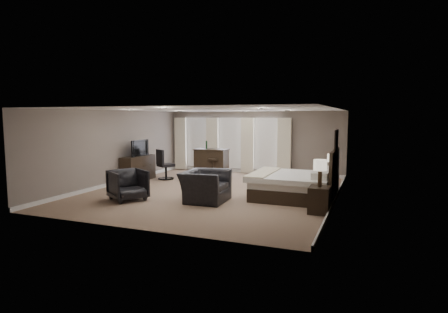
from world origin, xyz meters
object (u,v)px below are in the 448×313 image
at_px(bar_counter, 211,163).
at_px(bar_stool_left, 208,164).
at_px(bed, 295,173).
at_px(nightstand_far, 331,182).
at_px(lamp_near, 320,173).
at_px(armchair_far, 128,183).
at_px(tv, 138,154).
at_px(desk_chair, 166,164).
at_px(dresser, 138,168).
at_px(armchair_near, 205,181).
at_px(lamp_far, 332,164).
at_px(bar_stool_right, 213,169).
at_px(nightstand_near, 319,200).

distance_m(bar_counter, bar_stool_left, 1.00).
xyz_separation_m(bed, nightstand_far, (0.89, 1.45, -0.45)).
distance_m(lamp_near, armchair_far, 5.34).
relative_size(tv, armchair_far, 1.08).
distance_m(armchair_far, desk_chair, 3.60).
bearing_deg(lamp_near, dresser, 161.41).
bearing_deg(armchair_near, desk_chair, 43.41).
distance_m(lamp_far, bar_stool_right, 4.57).
bearing_deg(desk_chair, bar_stool_left, -83.59).
bearing_deg(bar_counter, tv, -142.70).
bearing_deg(lamp_far, armchair_near, -138.85).
bearing_deg(tv, armchair_near, -120.28).
relative_size(armchair_far, bar_counter, 0.75).
height_order(tv, desk_chair, desk_chair).
distance_m(armchair_near, bar_stool_left, 5.16).
height_order(bed, tv, bed).
distance_m(bed, armchair_far, 4.84).
distance_m(bed, tv, 6.10).
bearing_deg(bed, bar_stool_right, 147.54).
relative_size(bed, lamp_far, 3.73).
height_order(bed, bar_counter, bed).
distance_m(tv, bar_counter, 2.85).
distance_m(bed, dresser, 6.10).
height_order(lamp_near, armchair_far, lamp_near).
bearing_deg(armchair_far, desk_chair, 45.17).
xyz_separation_m(nightstand_near, armchair_near, (-3.16, 0.14, 0.25)).
relative_size(tv, armchair_near, 0.78).
bearing_deg(nightstand_far, bar_stool_right, 169.52).
height_order(bed, nightstand_near, bed).
xyz_separation_m(bed, bar_stool_right, (-3.58, 2.28, -0.35)).
xyz_separation_m(nightstand_far, armchair_near, (-3.16, -2.76, 0.29)).
distance_m(armchair_far, bar_stool_right, 4.36).
xyz_separation_m(armchair_far, bar_counter, (0.61, 4.59, 0.08)).
bearing_deg(lamp_far, lamp_near, -90.00).
distance_m(bar_stool_left, desk_chair, 2.14).
distance_m(tv, bar_stool_right, 2.89).
bearing_deg(bar_stool_right, lamp_far, -10.48).
distance_m(bed, nightstand_far, 1.76).
xyz_separation_m(nightstand_near, lamp_far, (0.00, 2.90, 0.56)).
bearing_deg(bar_stool_left, nightstand_near, -43.24).
distance_m(armchair_far, bar_counter, 4.63).
relative_size(dresser, bar_counter, 1.23).
bearing_deg(nightstand_near, lamp_near, 0.00).
bearing_deg(nightstand_near, armchair_far, -174.01).
height_order(lamp_near, lamp_far, lamp_near).
xyz_separation_m(nightstand_far, armchair_far, (-5.29, -3.45, 0.19)).
height_order(armchair_near, bar_counter, armchair_near).
bearing_deg(tv, bar_counter, -52.70).
bearing_deg(tv, bar_stool_right, -60.28).
relative_size(nightstand_far, tv, 0.56).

